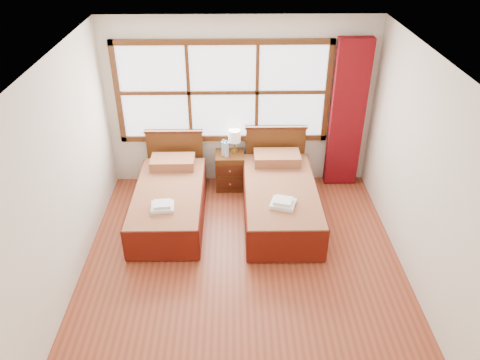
{
  "coord_description": "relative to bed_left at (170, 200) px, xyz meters",
  "views": [
    {
      "loc": [
        -0.11,
        -4.32,
        3.99
      ],
      "look_at": [
        -0.03,
        0.7,
        0.91
      ],
      "focal_mm": 35.0,
      "sensor_mm": 36.0,
      "label": 1
    }
  ],
  "objects": [
    {
      "name": "bed_right",
      "position": [
        1.56,
        -0.0,
        0.02
      ],
      "size": [
        1.01,
        2.03,
        0.98
      ],
      "color": "#411C0D",
      "rests_on": "floor"
    },
    {
      "name": "floor",
      "position": [
        1.01,
        -1.2,
        -0.28
      ],
      "size": [
        4.5,
        4.5,
        0.0
      ],
      "primitive_type": "plane",
      "color": "brown",
      "rests_on": "ground"
    },
    {
      "name": "bed_left",
      "position": [
        0.0,
        0.0,
        0.0
      ],
      "size": [
        0.96,
        1.98,
        0.92
      ],
      "color": "#411C0D",
      "rests_on": "floor"
    },
    {
      "name": "window",
      "position": [
        0.76,
        1.01,
        1.22
      ],
      "size": [
        3.16,
        0.06,
        1.56
      ],
      "color": "white",
      "rests_on": "wall_back"
    },
    {
      "name": "nightstand",
      "position": [
        0.85,
        0.8,
        0.01
      ],
      "size": [
        0.44,
        0.43,
        0.58
      ],
      "color": "#512B11",
      "rests_on": "floor"
    },
    {
      "name": "towels_right",
      "position": [
        1.55,
        -0.51,
        0.28
      ],
      "size": [
        0.37,
        0.35,
        0.09
      ],
      "rotation": [
        0.0,
        0.0,
        -0.29
      ],
      "color": "white",
      "rests_on": "bed_right"
    },
    {
      "name": "wall_right",
      "position": [
        3.01,
        -1.2,
        1.02
      ],
      "size": [
        0.0,
        4.5,
        4.5
      ],
      "primitive_type": "plane",
      "rotation": [
        1.57,
        0.0,
        -1.57
      ],
      "color": "silver",
      "rests_on": "floor"
    },
    {
      "name": "towels_left",
      "position": [
        -0.02,
        -0.51,
        0.25
      ],
      "size": [
        0.32,
        0.28,
        0.09
      ],
      "rotation": [
        0.0,
        0.0,
        0.09
      ],
      "color": "white",
      "rests_on": "bed_left"
    },
    {
      "name": "curtain",
      "position": [
        2.61,
        0.91,
        0.89
      ],
      "size": [
        0.5,
        0.16,
        2.3
      ],
      "primitive_type": "cube",
      "color": "maroon",
      "rests_on": "wall_back"
    },
    {
      "name": "bottle_near",
      "position": [
        0.76,
        0.78,
        0.42
      ],
      "size": [
        0.07,
        0.07,
        0.26
      ],
      "color": "#A1B8CF",
      "rests_on": "nightstand"
    },
    {
      "name": "wall_back",
      "position": [
        1.01,
        1.05,
        1.02
      ],
      "size": [
        4.0,
        0.0,
        4.0
      ],
      "primitive_type": "plane",
      "rotation": [
        1.57,
        0.0,
        0.0
      ],
      "color": "silver",
      "rests_on": "floor"
    },
    {
      "name": "wall_left",
      "position": [
        -0.99,
        -1.2,
        1.02
      ],
      "size": [
        0.0,
        4.5,
        4.5
      ],
      "primitive_type": "plane",
      "rotation": [
        1.57,
        0.0,
        1.57
      ],
      "color": "silver",
      "rests_on": "floor"
    },
    {
      "name": "ceiling",
      "position": [
        1.01,
        -1.2,
        2.32
      ],
      "size": [
        4.5,
        4.5,
        0.0
      ],
      "primitive_type": "plane",
      "rotation": [
        3.14,
        0.0,
        0.0
      ],
      "color": "white",
      "rests_on": "wall_back"
    },
    {
      "name": "bottle_far",
      "position": [
        0.81,
        0.74,
        0.42
      ],
      "size": [
        0.07,
        0.07,
        0.26
      ],
      "color": "#A1B8CF",
      "rests_on": "nightstand"
    },
    {
      "name": "lamp",
      "position": [
        0.93,
        0.88,
        0.56
      ],
      "size": [
        0.19,
        0.19,
        0.36
      ],
      "color": "gold",
      "rests_on": "nightstand"
    }
  ]
}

